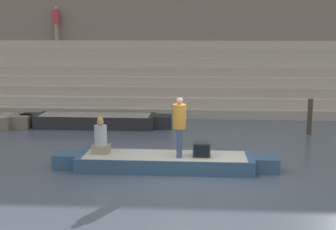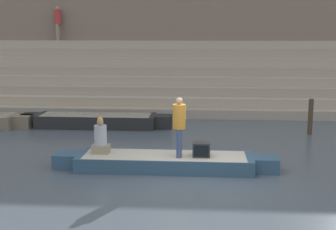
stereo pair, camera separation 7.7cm
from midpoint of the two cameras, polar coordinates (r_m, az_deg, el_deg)
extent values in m
plane|color=#4C5660|center=(12.12, 3.85, -7.94)|extent=(120.00, 120.00, 0.00)
cube|color=tan|center=(22.33, 4.13, 1.13)|extent=(36.00, 4.71, 0.40)
cube|color=#B2A28D|center=(22.56, 4.15, 2.26)|extent=(36.00, 4.12, 0.40)
cube|color=tan|center=(22.80, 4.17, 3.36)|extent=(36.00, 3.53, 0.40)
cube|color=#B2A28D|center=(23.04, 4.18, 4.45)|extent=(36.00, 2.94, 0.40)
cube|color=tan|center=(23.30, 4.20, 5.51)|extent=(36.00, 2.35, 0.40)
cube|color=#B2A28D|center=(23.56, 4.21, 6.54)|extent=(36.00, 1.77, 0.40)
cube|color=tan|center=(23.83, 4.23, 7.56)|extent=(36.00, 1.18, 0.40)
cube|color=#B2A28D|center=(24.11, 4.25, 8.55)|extent=(36.00, 0.59, 0.40)
cube|color=#7F6B5B|center=(24.99, 4.28, 10.60)|extent=(34.20, 1.20, 7.76)
cube|color=#4C4037|center=(24.62, 4.16, 2.24)|extent=(34.20, 0.12, 0.60)
cube|color=#33516B|center=(12.98, -0.23, -5.74)|extent=(4.83, 1.26, 0.40)
cube|color=beige|center=(12.93, -0.23, -5.00)|extent=(4.44, 1.16, 0.05)
cube|color=#33516B|center=(13.05, 11.96, -5.88)|extent=(0.68, 0.70, 0.40)
cube|color=#33516B|center=(13.47, -12.03, -5.37)|extent=(0.68, 0.70, 0.40)
cylinder|color=olive|center=(13.72, -3.01, -4.42)|extent=(2.51, 0.04, 0.04)
cylinder|color=#3D4C75|center=(12.75, 1.55, -3.29)|extent=(0.15, 0.15, 0.79)
cylinder|color=#3D4C75|center=(12.56, 1.51, -3.50)|extent=(0.15, 0.15, 0.79)
cylinder|color=orange|center=(12.50, 1.55, -0.18)|extent=(0.35, 0.35, 0.66)
sphere|color=tan|center=(12.43, 1.56, 1.73)|extent=(0.19, 0.19, 0.19)
cube|color=gray|center=(13.25, -8.02, -4.09)|extent=(0.49, 0.38, 0.23)
cylinder|color=#B2B2BC|center=(13.16, -8.06, -2.44)|extent=(0.35, 0.35, 0.56)
sphere|color=tan|center=(13.08, -8.10, -0.85)|extent=(0.19, 0.19, 0.19)
sphere|color=gold|center=(13.07, -8.11, -0.57)|extent=(0.16, 0.16, 0.16)
cube|color=#2D2D2D|center=(12.77, 4.25, -4.19)|extent=(0.47, 0.39, 0.40)
cube|color=black|center=(12.58, 4.25, -4.42)|extent=(0.39, 0.02, 0.32)
cube|color=black|center=(18.64, -8.60, -0.69)|extent=(4.66, 1.29, 0.50)
cube|color=beige|center=(18.60, -8.62, -0.01)|extent=(4.28, 1.19, 0.05)
cube|color=black|center=(18.24, -0.45, -0.82)|extent=(0.65, 0.71, 0.50)
cube|color=black|center=(19.41, -16.26, -0.55)|extent=(0.65, 0.71, 0.50)
cube|color=#756651|center=(19.13, -17.11, -0.75)|extent=(0.65, 0.71, 0.50)
cylinder|color=#473828|center=(17.84, 17.10, -0.21)|extent=(0.18, 0.18, 1.31)
cylinder|color=gray|center=(25.33, -13.09, 9.80)|extent=(0.15, 0.15, 0.83)
cylinder|color=gray|center=(25.14, -13.22, 9.79)|extent=(0.15, 0.15, 0.83)
cylinder|color=#B23333|center=(25.24, -13.23, 11.53)|extent=(0.36, 0.36, 0.69)
sphere|color=tan|center=(25.26, -13.27, 12.54)|extent=(0.20, 0.20, 0.20)
camera|label=1|loc=(0.04, -89.84, 0.03)|focal=50.00mm
camera|label=2|loc=(0.04, 90.16, -0.03)|focal=50.00mm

